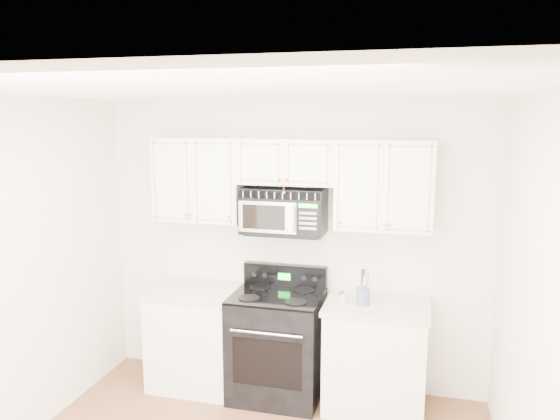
% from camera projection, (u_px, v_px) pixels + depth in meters
% --- Properties ---
extents(room, '(3.51, 3.51, 2.61)m').
position_uv_depth(room, '(226.00, 311.00, 3.29)').
color(room, brown).
rests_on(room, ground).
extents(base_cabinet_left, '(0.86, 0.65, 0.92)m').
position_uv_depth(base_cabinet_left, '(200.00, 340.00, 5.01)').
color(base_cabinet_left, white).
rests_on(base_cabinet_left, ground).
extents(base_cabinet_right, '(0.86, 0.65, 0.92)m').
position_uv_depth(base_cabinet_right, '(375.00, 359.00, 4.61)').
color(base_cabinet_right, white).
rests_on(base_cabinet_right, ground).
extents(range, '(0.77, 0.70, 1.12)m').
position_uv_depth(range, '(277.00, 343.00, 4.80)').
color(range, black).
rests_on(range, ground).
extents(upper_cabinets, '(2.44, 0.37, 0.75)m').
position_uv_depth(upper_cabinets, '(288.00, 178.00, 4.69)').
color(upper_cabinets, white).
rests_on(upper_cabinets, ground).
extents(microwave, '(0.72, 0.41, 0.40)m').
position_uv_depth(microwave, '(284.00, 210.00, 4.73)').
color(microwave, black).
rests_on(microwave, ground).
extents(utensil_crock, '(0.11, 0.11, 0.30)m').
position_uv_depth(utensil_crock, '(363.00, 296.00, 4.49)').
color(utensil_crock, slate).
rests_on(utensil_crock, base_cabinet_right).
extents(shaker_salt, '(0.05, 0.05, 0.11)m').
position_uv_depth(shaker_salt, '(344.00, 297.00, 4.52)').
color(shaker_salt, '#AAADBD').
rests_on(shaker_salt, base_cabinet_right).
extents(shaker_pepper, '(0.04, 0.04, 0.09)m').
position_uv_depth(shaker_pepper, '(341.00, 298.00, 4.52)').
color(shaker_pepper, '#AAADBD').
rests_on(shaker_pepper, base_cabinet_right).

